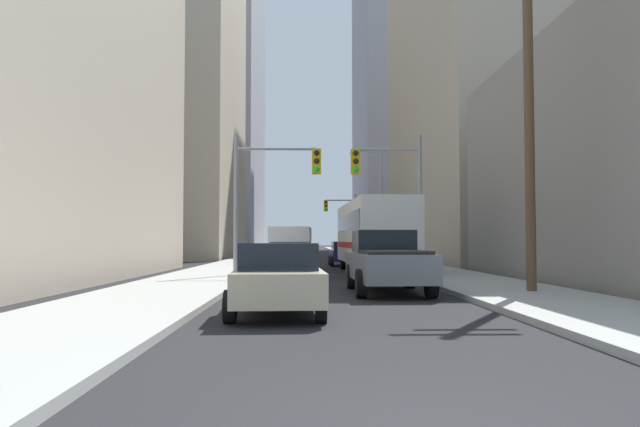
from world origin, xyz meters
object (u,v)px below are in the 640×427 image
Objects in this scene: city_bus at (373,233)px; sedan_navy at (345,253)px; sedan_blue at (292,260)px; traffic_signal_near_right at (390,182)px; traffic_signal_far_right at (342,215)px; traffic_signal_near_left at (273,181)px; pickup_truck_grey at (387,262)px; cargo_van_white at (291,246)px; sedan_silver at (297,251)px; sedan_beige at (279,278)px.

city_bus reaches higher than sedan_navy.
city_bus is 6.23m from sedan_blue.
sedan_navy is at bearing 77.25° from sedan_blue.
traffic_signal_far_right is at bearing 90.10° from traffic_signal_near_right.
traffic_signal_near_left reaches higher than sedan_blue.
cargo_van_white reaches higher than pickup_truck_grey.
city_bus is 1.93× the size of traffic_signal_far_right.
pickup_truck_grey is at bearing -90.06° from sedan_navy.
sedan_silver is at bearing 89.49° from cargo_van_white.
traffic_signal_near_right is at bearing 81.07° from pickup_truck_grey.
traffic_signal_near_right reaches higher than cargo_van_white.
pickup_truck_grey is 0.91× the size of traffic_signal_near_left.
sedan_beige is (-3.87, -16.75, -1.16)m from city_bus.
cargo_van_white reaches higher than sedan_silver.
sedan_navy is 0.71× the size of traffic_signal_far_right.
traffic_signal_near_right reaches higher than city_bus.
city_bus is at bearing 51.06° from sedan_blue.
traffic_signal_far_right is (0.21, 28.21, 2.08)m from city_bus.
city_bus is at bearing -90.43° from traffic_signal_far_right.
city_bus is at bearing -31.30° from cargo_van_white.
pickup_truck_grey is 0.91× the size of traffic_signal_near_right.
traffic_signal_near_left is 4.90m from traffic_signal_near_right.
city_bus reaches higher than pickup_truck_grey.
cargo_van_white is 1.24× the size of sedan_beige.
traffic_signal_near_left is 32.86m from traffic_signal_far_right.
pickup_truck_grey is at bearing -83.53° from sedan_silver.
cargo_van_white is at bearing 103.16° from pickup_truck_grey.
city_bus is at bearing -76.23° from sedan_silver.
sedan_blue is at bearing -97.01° from traffic_signal_far_right.
traffic_signal_far_right is at bearing 80.70° from cargo_van_white.
traffic_signal_near_right is (4.13, 12.46, 3.23)m from sedan_beige.
sedan_beige is 32.63m from sedan_silver.
sedan_navy is 13.44m from traffic_signal_near_right.
traffic_signal_near_right is at bearing -85.32° from sedan_navy.
sedan_silver is at bearing 101.64° from traffic_signal_near_right.
pickup_truck_grey is 7.64m from traffic_signal_near_right.
pickup_truck_grey is at bearing -94.19° from city_bus.
sedan_beige and sedan_navy have the same top height.
sedan_beige is at bearing -86.45° from traffic_signal_near_left.
cargo_van_white is at bearing 84.68° from traffic_signal_near_left.
sedan_beige is 0.71× the size of traffic_signal_far_right.
city_bus is 1.93× the size of traffic_signal_near_left.
cargo_van_white is 0.88× the size of traffic_signal_near_right.
cargo_van_white is 26.25m from traffic_signal_far_right.
sedan_beige and sedan_silver have the same top height.
traffic_signal_near_left is (-0.75, -20.17, 3.26)m from sedan_silver.
city_bus is 1.93× the size of traffic_signal_near_right.
traffic_signal_near_right is (4.28, -6.73, 2.72)m from cargo_van_white.
sedan_blue is (0.02, 11.99, 0.00)m from sedan_beige.
city_bus is 2.71× the size of sedan_beige.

